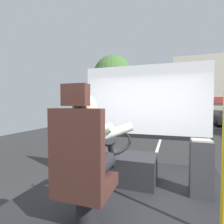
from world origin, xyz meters
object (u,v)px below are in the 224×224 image
object	(u,v)px
steering_console	(119,166)
parked_car_red	(215,115)
driver_seat	(82,171)
bus_driver	(88,147)
fare_box	(201,168)

from	to	relation	value
steering_console	parked_car_red	world-z (taller)	steering_console
driver_seat	bus_driver	xyz separation A→B (m)	(-0.00, 0.12, 0.19)
parked_car_red	driver_seat	bearing A→B (deg)	-104.41
bus_driver	parked_car_red	bearing A→B (deg)	75.51
steering_console	parked_car_red	bearing A→B (deg)	74.78
steering_console	parked_car_red	size ratio (longest dim) A/B	0.28
bus_driver	steering_console	size ratio (longest dim) A/B	0.71
bus_driver	parked_car_red	world-z (taller)	bus_driver
bus_driver	steering_console	world-z (taller)	bus_driver
driver_seat	bus_driver	distance (m)	0.22
bus_driver	fare_box	world-z (taller)	bus_driver
driver_seat	steering_console	world-z (taller)	driver_seat
fare_box	parked_car_red	distance (m)	20.31
driver_seat	parked_car_red	distance (m)	21.60
parked_car_red	bus_driver	bearing A→B (deg)	-104.49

